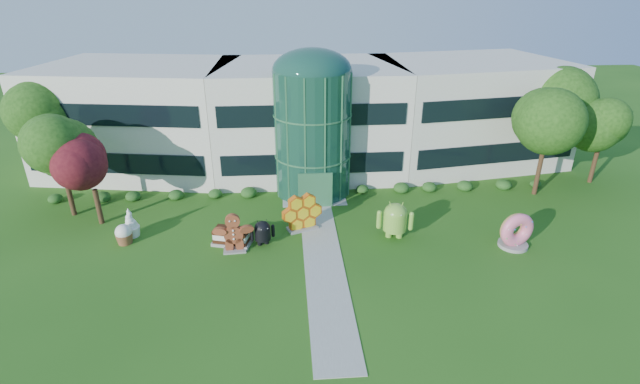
{
  "coord_description": "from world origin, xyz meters",
  "views": [
    {
      "loc": [
        -2.03,
        -22.95,
        15.9
      ],
      "look_at": [
        0.14,
        6.0,
        2.6
      ],
      "focal_mm": 26.0,
      "sensor_mm": 36.0,
      "label": 1
    }
  ],
  "objects_px": {
    "android_green": "(395,218)",
    "android_black": "(263,231)",
    "donut": "(516,230)",
    "gingerbread": "(233,232)"
  },
  "relations": [
    {
      "from": "android_black",
      "to": "donut",
      "type": "distance_m",
      "value": 16.42
    },
    {
      "from": "android_black",
      "to": "gingerbread",
      "type": "height_order",
      "value": "gingerbread"
    },
    {
      "from": "android_black",
      "to": "gingerbread",
      "type": "distance_m",
      "value": 1.94
    },
    {
      "from": "android_green",
      "to": "android_black",
      "type": "relative_size",
      "value": 1.48
    },
    {
      "from": "android_green",
      "to": "android_black",
      "type": "bearing_deg",
      "value": -167.85
    },
    {
      "from": "donut",
      "to": "gingerbread",
      "type": "distance_m",
      "value": 18.17
    },
    {
      "from": "donut",
      "to": "gingerbread",
      "type": "bearing_deg",
      "value": 165.52
    },
    {
      "from": "donut",
      "to": "android_black",
      "type": "bearing_deg",
      "value": 163.0
    },
    {
      "from": "android_green",
      "to": "donut",
      "type": "height_order",
      "value": "android_green"
    },
    {
      "from": "android_black",
      "to": "donut",
      "type": "relative_size",
      "value": 0.8
    }
  ]
}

